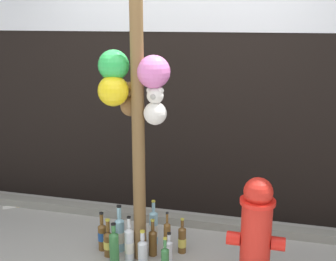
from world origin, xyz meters
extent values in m
cube|color=black|center=(0.00, 1.52, 1.84)|extent=(10.00, 0.20, 3.68)
cube|color=silver|center=(-0.12, 1.41, 1.98)|extent=(4.37, 0.01, 0.40)
cube|color=gray|center=(0.00, 1.14, 0.04)|extent=(8.00, 0.12, 0.08)
cylinder|color=brown|center=(-0.16, 0.47, 1.38)|extent=(0.10, 0.10, 2.75)
sphere|color=yellow|center=(-0.34, 0.42, 1.38)|extent=(0.23, 0.23, 0.23)
sphere|color=#D66BB2|center=(-0.04, 0.49, 1.52)|extent=(0.25, 0.25, 0.25)
sphere|color=green|center=(-0.35, 0.47, 1.56)|extent=(0.23, 0.23, 0.23)
sphere|color=brown|center=(-0.26, 0.58, 1.24)|extent=(0.17, 0.17, 0.17)
sphere|color=brown|center=(-0.26, 0.58, 1.37)|extent=(0.12, 0.12, 0.12)
sphere|color=brown|center=(-0.29, 0.58, 1.41)|extent=(0.05, 0.05, 0.05)
sphere|color=brown|center=(-0.22, 0.58, 1.41)|extent=(0.05, 0.05, 0.05)
sphere|color=brown|center=(-0.26, 0.53, 1.37)|extent=(0.04, 0.04, 0.04)
sphere|color=silver|center=(-0.03, 0.46, 1.22)|extent=(0.17, 0.17, 0.17)
sphere|color=silver|center=(-0.03, 0.46, 1.35)|extent=(0.12, 0.12, 0.12)
sphere|color=silver|center=(-0.07, 0.46, 1.39)|extent=(0.05, 0.05, 0.05)
sphere|color=silver|center=(0.02, 0.46, 1.39)|extent=(0.05, 0.05, 0.05)
sphere|color=#9D9992|center=(-0.03, 0.41, 1.35)|extent=(0.04, 0.04, 0.04)
cylinder|color=red|center=(0.75, 0.33, 0.32)|extent=(0.22, 0.22, 0.64)
cylinder|color=red|center=(0.75, 0.33, 0.66)|extent=(0.25, 0.25, 0.03)
sphere|color=red|center=(0.75, 0.33, 0.73)|extent=(0.21, 0.21, 0.21)
cylinder|color=red|center=(0.60, 0.33, 0.35)|extent=(0.10, 0.10, 0.10)
cylinder|color=red|center=(0.91, 0.33, 0.35)|extent=(0.10, 0.10, 0.10)
cylinder|color=brown|center=(0.15, 0.64, 0.10)|extent=(0.07, 0.07, 0.21)
cone|color=brown|center=(0.15, 0.64, 0.22)|extent=(0.07, 0.07, 0.03)
cylinder|color=brown|center=(0.15, 0.64, 0.27)|extent=(0.03, 0.03, 0.06)
cylinder|color=#D8C64C|center=(0.15, 0.64, 0.09)|extent=(0.07, 0.07, 0.08)
cylinder|color=gold|center=(0.15, 0.64, 0.30)|extent=(0.03, 0.03, 0.01)
cylinder|color=brown|center=(-0.51, 0.51, 0.11)|extent=(0.07, 0.07, 0.21)
cone|color=brown|center=(-0.51, 0.51, 0.23)|extent=(0.07, 0.07, 0.03)
cylinder|color=brown|center=(-0.51, 0.51, 0.28)|extent=(0.03, 0.03, 0.09)
cylinder|color=#1E478C|center=(-0.51, 0.51, 0.12)|extent=(0.07, 0.07, 0.08)
cylinder|color=black|center=(-0.51, 0.51, 0.33)|extent=(0.04, 0.04, 0.01)
cylinder|color=brown|center=(-0.43, 0.44, 0.09)|extent=(0.08, 0.08, 0.19)
cone|color=brown|center=(-0.43, 0.44, 0.20)|extent=(0.08, 0.08, 0.03)
cylinder|color=brown|center=(-0.43, 0.44, 0.27)|extent=(0.03, 0.03, 0.10)
cylinder|color=#D8C64C|center=(-0.43, 0.44, 0.10)|extent=(0.08, 0.08, 0.07)
cylinder|color=gold|center=(-0.43, 0.44, 0.32)|extent=(0.04, 0.04, 0.01)
cylinder|color=silver|center=(-0.11, 0.38, 0.09)|extent=(0.08, 0.08, 0.18)
cone|color=silver|center=(-0.11, 0.38, 0.20)|extent=(0.08, 0.08, 0.03)
cylinder|color=silver|center=(-0.11, 0.38, 0.25)|extent=(0.03, 0.03, 0.07)
cylinder|color=gold|center=(-0.11, 0.38, 0.29)|extent=(0.04, 0.04, 0.01)
cylinder|color=#93CCE0|center=(-0.12, 0.72, 0.14)|extent=(0.07, 0.07, 0.28)
cone|color=#93CCE0|center=(-0.12, 0.72, 0.29)|extent=(0.07, 0.07, 0.03)
cylinder|color=#93CCE0|center=(-0.12, 0.72, 0.35)|extent=(0.03, 0.03, 0.08)
cylinder|color=silver|center=(-0.12, 0.72, 0.12)|extent=(0.08, 0.08, 0.11)
cylinder|color=gold|center=(-0.12, 0.72, 0.39)|extent=(0.03, 0.03, 0.01)
cylinder|color=#337038|center=(-0.34, 0.34, 0.12)|extent=(0.08, 0.08, 0.25)
cone|color=#337038|center=(-0.34, 0.34, 0.26)|extent=(0.08, 0.08, 0.03)
cylinder|color=#337038|center=(-0.34, 0.34, 0.31)|extent=(0.03, 0.03, 0.06)
cylinder|color=black|center=(-0.34, 0.34, 0.34)|extent=(0.04, 0.04, 0.01)
cylinder|color=brown|center=(-0.08, 0.54, 0.10)|extent=(0.07, 0.07, 0.20)
cone|color=brown|center=(-0.08, 0.54, 0.21)|extent=(0.07, 0.07, 0.03)
cylinder|color=brown|center=(-0.08, 0.54, 0.27)|extent=(0.03, 0.03, 0.08)
cylinder|color=gold|center=(-0.08, 0.54, 0.31)|extent=(0.03, 0.03, 0.01)
cylinder|color=silver|center=(0.09, 0.42, 0.10)|extent=(0.06, 0.06, 0.19)
cone|color=silver|center=(0.09, 0.42, 0.21)|extent=(0.06, 0.06, 0.02)
cylinder|color=silver|center=(0.09, 0.42, 0.24)|extent=(0.03, 0.03, 0.05)
cylinder|color=black|center=(0.09, 0.42, 0.28)|extent=(0.03, 0.03, 0.01)
cylinder|color=silver|center=(-0.24, 0.42, 0.13)|extent=(0.08, 0.08, 0.26)
cone|color=silver|center=(-0.24, 0.42, 0.27)|extent=(0.08, 0.08, 0.03)
cylinder|color=silver|center=(-0.24, 0.42, 0.33)|extent=(0.03, 0.03, 0.08)
cylinder|color=silver|center=(-0.24, 0.42, 0.11)|extent=(0.08, 0.08, 0.09)
cylinder|color=black|center=(-0.24, 0.42, 0.38)|extent=(0.03, 0.03, 0.01)
cone|color=#337038|center=(0.10, 0.27, 0.23)|extent=(0.06, 0.06, 0.02)
cylinder|color=#337038|center=(0.10, 0.27, 0.27)|extent=(0.02, 0.02, 0.07)
cylinder|color=gold|center=(0.10, 0.27, 0.31)|extent=(0.03, 0.03, 0.01)
cylinder|color=brown|center=(0.04, 0.54, 0.14)|extent=(0.06, 0.06, 0.28)
cone|color=brown|center=(0.04, 0.54, 0.30)|extent=(0.06, 0.06, 0.02)
cylinder|color=brown|center=(0.04, 0.54, 0.35)|extent=(0.02, 0.02, 0.08)
cylinder|color=black|center=(0.04, 0.54, 0.39)|extent=(0.02, 0.02, 0.01)
cylinder|color=#93CCE0|center=(-0.36, 0.54, 0.13)|extent=(0.08, 0.08, 0.27)
cone|color=#93CCE0|center=(-0.36, 0.54, 0.28)|extent=(0.08, 0.08, 0.03)
cylinder|color=#93CCE0|center=(-0.36, 0.54, 0.35)|extent=(0.04, 0.04, 0.10)
cylinder|color=silver|center=(-0.36, 0.54, 0.12)|extent=(0.08, 0.08, 0.10)
cylinder|color=black|center=(-0.36, 0.54, 0.40)|extent=(0.04, 0.04, 0.01)
cube|color=tan|center=(-1.70, 1.15, 0.00)|extent=(0.09, 0.17, 0.01)
cube|color=silver|center=(-1.78, 1.06, 0.00)|extent=(0.15, 0.14, 0.01)
camera|label=1|loc=(0.84, -2.54, 1.91)|focal=46.32mm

